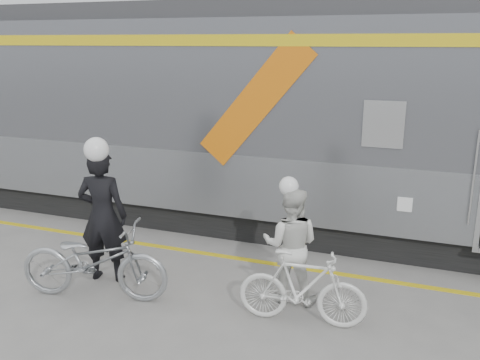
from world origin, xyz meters
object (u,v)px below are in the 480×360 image
at_px(man, 103,216).
at_px(bicycle_right, 302,288).
at_px(woman, 291,245).
at_px(bicycle_left, 94,261).

distance_m(man, bicycle_right, 3.08).
bearing_deg(bicycle_right, man, 80.07).
bearing_deg(woman, man, 1.11).
bearing_deg(bicycle_right, bicycle_left, 90.87).
relative_size(man, woman, 1.24).
xyz_separation_m(bicycle_left, woman, (2.53, 0.88, 0.25)).
bearing_deg(woman, bicycle_right, 112.88).
relative_size(woman, bicycle_right, 0.99).
bearing_deg(man, bicycle_left, 98.02).
bearing_deg(bicycle_left, woman, -82.82).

